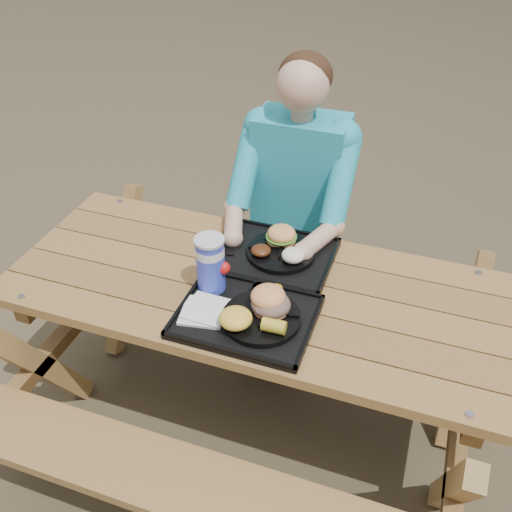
% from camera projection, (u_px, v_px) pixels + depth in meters
% --- Properties ---
extents(ground, '(60.00, 60.00, 0.00)m').
position_uv_depth(ground, '(256.00, 416.00, 2.49)').
color(ground, '#999999').
rests_on(ground, ground).
extents(picnic_table, '(1.80, 1.49, 0.75)m').
position_uv_depth(picnic_table, '(256.00, 357.00, 2.27)').
color(picnic_table, '#999999').
rests_on(picnic_table, ground).
extents(tray_near, '(0.45, 0.35, 0.02)m').
position_uv_depth(tray_near, '(246.00, 317.00, 1.89)').
color(tray_near, black).
rests_on(tray_near, picnic_table).
extents(tray_far, '(0.45, 0.35, 0.02)m').
position_uv_depth(tray_far, '(273.00, 256.00, 2.16)').
color(tray_far, black).
rests_on(tray_far, picnic_table).
extents(plate_near, '(0.26, 0.26, 0.02)m').
position_uv_depth(plate_near, '(261.00, 318.00, 1.86)').
color(plate_near, black).
rests_on(plate_near, tray_near).
extents(plate_far, '(0.26, 0.26, 0.02)m').
position_uv_depth(plate_far, '(281.00, 252.00, 2.15)').
color(plate_far, black).
rests_on(plate_far, tray_far).
extents(napkin_stack, '(0.17, 0.17, 0.02)m').
position_uv_depth(napkin_stack, '(203.00, 311.00, 1.89)').
color(napkin_stack, silver).
rests_on(napkin_stack, tray_near).
extents(soda_cup, '(0.10, 0.10, 0.20)m').
position_uv_depth(soda_cup, '(211.00, 265.00, 1.94)').
color(soda_cup, '#1B2CCE').
rests_on(soda_cup, tray_near).
extents(condiment_bbq, '(0.05, 0.05, 0.03)m').
position_uv_depth(condiment_bbq, '(259.00, 290.00, 1.96)').
color(condiment_bbq, black).
rests_on(condiment_bbq, tray_near).
extents(condiment_mustard, '(0.05, 0.05, 0.03)m').
position_uv_depth(condiment_mustard, '(276.00, 291.00, 1.96)').
color(condiment_mustard, gold).
rests_on(condiment_mustard, tray_near).
extents(sandwich, '(0.12, 0.12, 0.13)m').
position_uv_depth(sandwich, '(271.00, 296.00, 1.84)').
color(sandwich, '#F19755').
rests_on(sandwich, plate_near).
extents(mac_cheese, '(0.11, 0.11, 0.05)m').
position_uv_depth(mac_cheese, '(236.00, 318.00, 1.80)').
color(mac_cheese, yellow).
rests_on(mac_cheese, plate_near).
extents(corn_cob, '(0.08, 0.08, 0.04)m').
position_uv_depth(corn_cob, '(274.00, 326.00, 1.78)').
color(corn_cob, gold).
rests_on(corn_cob, plate_near).
extents(cutlery_far, '(0.09, 0.17, 0.01)m').
position_uv_depth(cutlery_far, '(230.00, 242.00, 2.21)').
color(cutlery_far, black).
rests_on(cutlery_far, tray_far).
extents(burger, '(0.11, 0.11, 0.10)m').
position_uv_depth(burger, '(282.00, 231.00, 2.16)').
color(burger, '#EB9E53').
rests_on(burger, plate_far).
extents(baked_beans, '(0.07, 0.07, 0.03)m').
position_uv_depth(baked_beans, '(261.00, 250.00, 2.11)').
color(baked_beans, '#4E240F').
rests_on(baked_beans, plate_far).
extents(potato_salad, '(0.09, 0.09, 0.05)m').
position_uv_depth(potato_salad, '(293.00, 255.00, 2.07)').
color(potato_salad, white).
rests_on(potato_salad, plate_far).
extents(diner, '(0.48, 0.84, 1.28)m').
position_uv_depth(diner, '(296.00, 221.00, 2.57)').
color(diner, '#1A99BA').
rests_on(diner, ground).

